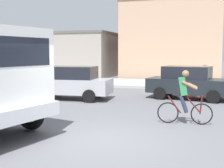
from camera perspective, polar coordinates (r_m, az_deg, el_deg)
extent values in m
plane|color=slate|center=(8.20, -2.31, -10.22)|extent=(120.00, 120.00, 0.00)
cube|color=#ADADA8|center=(21.54, 10.20, -0.01)|extent=(80.00, 5.00, 0.16)
cube|color=silver|center=(7.64, -16.28, -5.48)|extent=(0.79, 2.37, 0.36)
cube|color=black|center=(7.60, -17.38, 5.78)|extent=(0.61, 2.09, 0.70)
torus|color=black|center=(9.32, -15.03, -4.96)|extent=(1.13, 0.49, 1.10)
cylinder|color=black|center=(9.32, -15.03, -4.96)|extent=(0.55, 0.41, 0.50)
torus|color=black|center=(10.08, 16.36, -5.40)|extent=(0.68, 0.09, 0.68)
torus|color=black|center=(10.07, 10.37, -5.27)|extent=(0.68, 0.09, 0.68)
cylinder|color=#591E1E|center=(9.97, 14.47, -2.18)|extent=(0.60, 0.09, 0.09)
cylinder|color=#591E1E|center=(10.01, 14.77, -3.57)|extent=(0.51, 0.08, 0.57)
cylinder|color=#591E1E|center=(10.02, 11.56, -3.78)|extent=(0.44, 0.08, 0.57)
cylinder|color=#591E1E|center=(10.03, 16.27, -3.74)|extent=(0.10, 0.05, 0.59)
cylinder|color=black|center=(9.98, 16.18, -1.96)|extent=(0.07, 0.50, 0.03)
cube|color=black|center=(9.97, 12.75, -2.28)|extent=(0.25, 0.14, 0.06)
cube|color=#338C51|center=(9.93, 13.08, -0.40)|extent=(0.32, 0.34, 0.59)
sphere|color=#9E7051|center=(9.90, 13.54, 1.89)|extent=(0.22, 0.22, 0.22)
cylinder|color=#2D334C|center=(10.11, 13.18, -3.50)|extent=(0.31, 0.14, 0.57)
cylinder|color=#9E7051|center=(10.09, 14.22, -0.05)|extent=(0.50, 0.13, 0.29)
cylinder|color=#2D334C|center=(9.91, 13.18, -3.69)|extent=(0.31, 0.14, 0.57)
cylinder|color=#9E7051|center=(9.77, 14.27, -0.24)|extent=(0.50, 0.13, 0.29)
cube|color=#1E2328|center=(15.42, 14.28, -0.31)|extent=(4.22, 2.32, 0.70)
cube|color=black|center=(15.40, 13.80, 2.12)|extent=(2.40, 1.78, 0.60)
cylinder|color=black|center=(16.08, 19.22, -1.46)|extent=(0.62, 0.27, 0.60)
cylinder|color=black|center=(14.41, 18.34, -2.26)|extent=(0.62, 0.27, 0.60)
cylinder|color=black|center=(16.58, 10.69, -1.02)|extent=(0.62, 0.27, 0.60)
cylinder|color=black|center=(14.96, 8.90, -1.73)|extent=(0.62, 0.27, 0.60)
cube|color=#B7B7BC|center=(15.04, -7.86, -0.33)|extent=(4.12, 2.02, 0.70)
cube|color=black|center=(14.93, -7.36, 2.13)|extent=(2.31, 1.62, 0.60)
cylinder|color=black|center=(14.80, -13.50, -1.91)|extent=(0.61, 0.23, 0.60)
cylinder|color=black|center=(16.33, -10.87, -1.13)|extent=(0.61, 0.23, 0.60)
cylinder|color=black|center=(13.89, -4.28, -2.27)|extent=(0.61, 0.23, 0.60)
cylinder|color=black|center=(15.51, -2.44, -1.40)|extent=(0.61, 0.23, 0.60)
cylinder|color=#2D334C|center=(17.27, 16.82, -0.48)|extent=(0.22, 0.22, 0.85)
cube|color=#338C51|center=(17.21, 16.89, 1.85)|extent=(0.34, 0.22, 0.56)
sphere|color=brown|center=(17.19, 16.93, 3.15)|extent=(0.20, 0.20, 0.20)
cube|color=#9E9389|center=(30.27, -7.78, 5.26)|extent=(8.92, 7.12, 3.89)
cube|color=#5E5852|center=(30.31, -7.83, 9.13)|extent=(9.10, 7.27, 0.20)
cube|color=tan|center=(27.57, 11.17, 7.78)|extent=(8.08, 6.22, 6.43)
cube|color=#775E4C|center=(27.88, 11.31, 14.60)|extent=(8.24, 6.34, 0.20)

